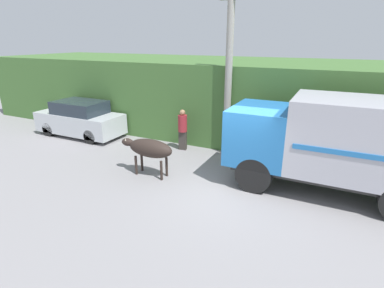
{
  "coord_description": "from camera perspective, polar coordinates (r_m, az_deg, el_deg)",
  "views": [
    {
      "loc": [
        2.76,
        -8.04,
        4.55
      ],
      "look_at": [
        -1.47,
        0.67,
        1.13
      ],
      "focal_mm": 28.0,
      "sensor_mm": 36.0,
      "label": 1
    }
  ],
  "objects": [
    {
      "name": "ground_plane",
      "position": [
        9.64,
        6.2,
        -8.83
      ],
      "size": [
        60.0,
        60.0,
        0.0
      ],
      "primitive_type": "plane",
      "color": "gray"
    },
    {
      "name": "utility_pole",
      "position": [
        11.91,
        7.02,
        14.04
      ],
      "size": [
        0.9,
        0.27,
        6.71
      ],
      "color": "#9E998E",
      "rests_on": "ground_plane"
    },
    {
      "name": "hillside_embankment",
      "position": [
        15.28,
        15.22,
        8.29
      ],
      "size": [
        32.0,
        6.79,
        3.53
      ],
      "color": "#426B33",
      "rests_on": "ground_plane"
    },
    {
      "name": "cargo_truck",
      "position": [
        9.81,
        26.15,
        0.39
      ],
      "size": [
        6.27,
        2.36,
        2.96
      ],
      "rotation": [
        0.0,
        0.0,
        -0.02
      ],
      "color": "#2D2D2D",
      "rests_on": "ground_plane"
    },
    {
      "name": "pedestrian_on_hill",
      "position": [
        12.72,
        -1.8,
        3.05
      ],
      "size": [
        0.44,
        0.44,
        1.76
      ],
      "rotation": [
        0.0,
        0.0,
        3.32
      ],
      "color": "#38332D",
      "rests_on": "ground_plane"
    },
    {
      "name": "brown_cow",
      "position": [
        10.35,
        -8.14,
        -0.86
      ],
      "size": [
        2.03,
        0.63,
        1.32
      ],
      "rotation": [
        0.0,
        0.0,
        -0.12
      ],
      "color": "#2D231E",
      "rests_on": "ground_plane"
    },
    {
      "name": "parked_suv",
      "position": [
        15.64,
        -20.59,
        4.44
      ],
      "size": [
        4.36,
        1.74,
        1.72
      ],
      "rotation": [
        0.0,
        0.0,
        0.01
      ],
      "color": "silver",
      "rests_on": "ground_plane"
    }
  ]
}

